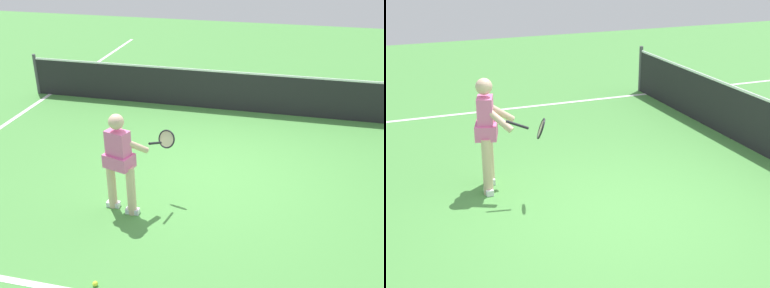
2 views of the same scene
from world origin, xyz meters
TOP-DOWN VIEW (x-y plane):
  - ground_plane at (0.00, 0.00)m, footprint 25.57×25.57m
  - sideline_left_marking at (-4.77, 0.00)m, footprint 0.10×17.67m
  - tennis_player at (-1.18, -1.33)m, footprint 0.96×0.88m

SIDE VIEW (x-z plane):
  - ground_plane at x=0.00m, z-range 0.00..0.00m
  - sideline_left_marking at x=-4.77m, z-range 0.00..0.01m
  - tennis_player at x=-1.18m, z-range 0.07..1.62m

